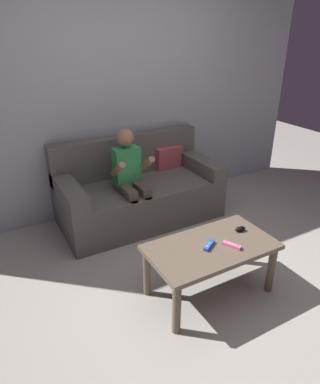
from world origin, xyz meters
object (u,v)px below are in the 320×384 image
Objects in this scene: coffee_table at (211,253)px; nunchuk_black at (240,229)px; person_seated_on_couch at (131,176)px; game_remote_pink_near_edge at (231,245)px; couch at (138,192)px; game_remote_blue_far_corner at (209,245)px.

nunchuk_black is at bearing 8.63° from coffee_table.
person_seated_on_couch reaches higher than game_remote_pink_near_edge.
couch is 11.79× the size of game_remote_pink_near_edge.
couch reaches higher than coffee_table.
person_seated_on_couch is at bearing -131.55° from couch.
nunchuk_black is (0.20, 0.13, 0.01)m from game_remote_pink_near_edge.
game_remote_blue_far_corner is at bearing -93.46° from couch.
game_remote_blue_far_corner is at bearing -164.41° from coffee_table.
nunchuk_black reaches higher than coffee_table.
game_remote_blue_far_corner reaches higher than coffee_table.
nunchuk_black is 0.69× the size of game_remote_blue_far_corner.
game_remote_pink_near_edge is (0.12, -0.08, 0.08)m from coffee_table.
nunchuk_black is at bearing 9.20° from game_remote_blue_far_corner.
coffee_table is (0.11, -1.17, -0.22)m from person_seated_on_couch.
game_remote_pink_near_edge is at bearing -87.51° from couch.
couch is at bearing 48.45° from person_seated_on_couch.
game_remote_blue_far_corner is (-0.34, -0.06, -0.01)m from nunchuk_black.
coffee_table is at bearing 144.27° from game_remote_pink_near_edge.
game_remote_pink_near_edge is at bearing -146.14° from nunchuk_black.
person_seated_on_couch is 1.08× the size of coffee_table.
couch is at bearing 87.68° from coffee_table.
person_seated_on_couch is at bearing 94.08° from game_remote_blue_far_corner.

